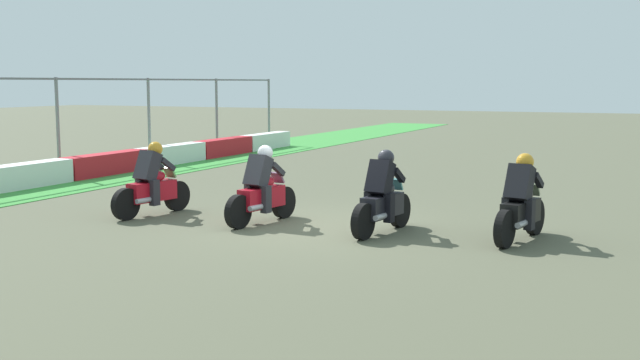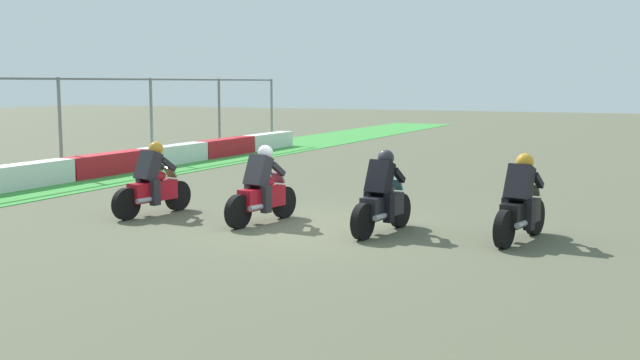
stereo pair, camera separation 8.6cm
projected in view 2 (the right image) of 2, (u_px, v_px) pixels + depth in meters
name	position (u px, v px, depth m)	size (l,w,h in m)	color
ground_plane	(314.00, 228.00, 14.40)	(120.00, 120.00, 0.00)	#545641
rider_lane_a	(521.00, 205.00, 13.08)	(2.03, 0.62, 1.51)	black
rider_lane_b	(382.00, 199.00, 13.79)	(2.04, 0.59, 1.51)	black
rider_lane_c	(262.00, 191.00, 14.79)	(2.03, 0.61, 1.51)	black
rider_lane_d	(152.00, 185.00, 15.68)	(2.03, 0.62, 1.51)	black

